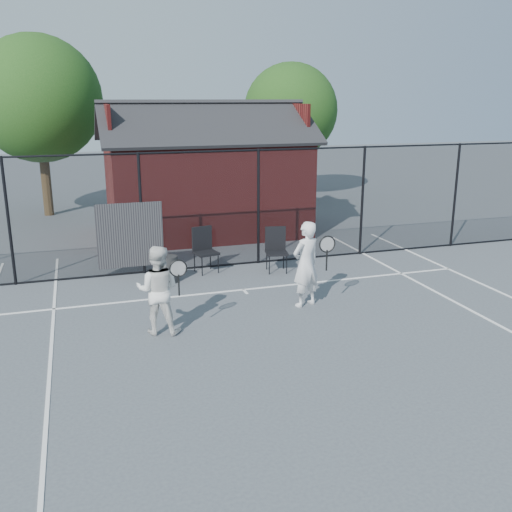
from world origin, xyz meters
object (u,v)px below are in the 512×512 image
object	(u,v)px
clubhouse	(205,183)
waste_bin	(169,269)
chair_right	(206,251)
player_front	(306,264)
player_back	(158,290)
chair_left	(277,251)

from	to	relation	value
clubhouse	waste_bin	xyz separation A→B (m)	(-2.03, -4.90, -1.29)
chair_right	waste_bin	size ratio (longest dim) A/B	1.75
clubhouse	chair_right	distance (m)	4.63
player_front	player_back	bearing A→B (deg)	-170.81
player_back	waste_bin	size ratio (longest dim) A/B	2.63
clubhouse	chair_left	distance (m)	5.04
chair_left	waste_bin	size ratio (longest dim) A/B	1.72
player_back	waste_bin	bearing A→B (deg)	77.51
clubhouse	chair_right	bearing A→B (deg)	-102.80
chair_left	waste_bin	xyz separation A→B (m)	(-2.73, -0.02, -0.23)
player_front	chair_left	size ratio (longest dim) A/B	1.66
player_front	player_back	world-z (taller)	player_front
player_back	chair_left	distance (m)	4.52
clubhouse	player_front	bearing A→B (deg)	-86.43
clubhouse	chair_left	size ratio (longest dim) A/B	5.96
clubhouse	waste_bin	distance (m)	5.46
chair_right	waste_bin	distance (m)	1.17
player_back	chair_right	world-z (taller)	player_back
chair_right	waste_bin	world-z (taller)	chair_right
player_front	chair_right	distance (m)	3.32
player_back	clubhouse	bearing A→B (deg)	71.17
waste_bin	clubhouse	bearing A→B (deg)	67.54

